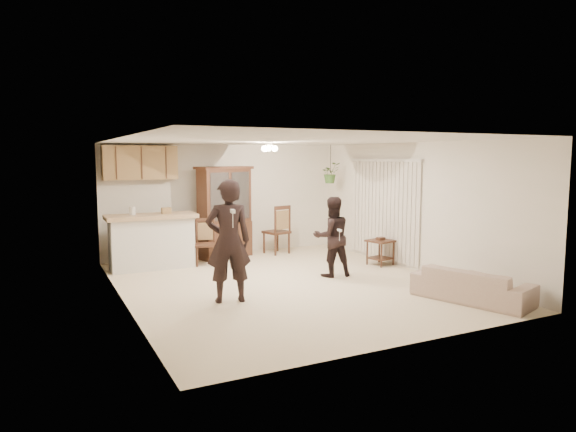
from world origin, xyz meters
name	(u,v)px	position (x,y,z in m)	size (l,w,h in m)	color
floor	(288,284)	(0.00, 0.00, 0.00)	(6.50, 6.50, 0.00)	beige
ceiling	(288,140)	(0.00, 0.00, 2.50)	(5.50, 6.50, 0.02)	silver
wall_back	(225,200)	(0.00, 3.25, 1.25)	(5.50, 0.02, 2.50)	silver
wall_front	(412,241)	(0.00, -3.25, 1.25)	(5.50, 0.02, 2.50)	silver
wall_left	(122,222)	(-2.75, 0.00, 1.25)	(0.02, 6.50, 2.50)	silver
wall_right	(413,207)	(2.75, 0.00, 1.25)	(0.02, 6.50, 2.50)	silver
breakfast_bar	(152,244)	(-1.85, 2.35, 0.50)	(1.60, 0.55, 1.00)	silver
bar_top	(151,216)	(-1.85, 2.35, 1.05)	(1.75, 0.70, 0.08)	tan
upper_cabinets	(140,163)	(-1.90, 3.07, 2.10)	(1.50, 0.34, 0.70)	brown
vertical_blinds	(383,210)	(2.71, 0.90, 1.10)	(0.06, 2.30, 2.10)	beige
ceiling_fixture	(269,147)	(0.20, 1.20, 2.40)	(0.36, 0.36, 0.20)	beige
hanging_plant	(330,173)	(2.30, 2.40, 1.85)	(0.43, 0.37, 0.48)	#2A4F1F
plant_cord	(330,159)	(2.30, 2.40, 2.17)	(0.01, 0.01, 0.65)	#29231E
sofa	(472,278)	(2.07, -2.22, 0.37)	(1.87, 0.73, 0.73)	#C0B69E
adult	(229,244)	(-1.29, -0.57, 0.90)	(0.66, 0.43, 1.80)	black
child	(332,240)	(1.02, 0.20, 0.68)	(0.66, 0.51, 1.35)	black
china_hutch	(225,213)	(-0.16, 2.80, 0.99)	(1.36, 0.83, 2.01)	#362013
side_table	(380,252)	(2.44, 0.61, 0.27)	(0.57, 0.57, 0.58)	#362013
chair_bar	(142,254)	(-2.02, 2.51, 0.28)	(0.54, 0.54, 0.99)	#362013
chair_hutch_left	(206,252)	(-0.79, 2.21, 0.27)	(0.53, 0.53, 0.95)	#362013
chair_hutch_right	(276,240)	(1.06, 2.72, 0.32)	(0.61, 0.61, 1.12)	#362013
controller_adult	(233,211)	(-1.37, -1.00, 1.45)	(0.05, 0.16, 0.05)	white
controller_child	(340,230)	(0.97, -0.15, 0.91)	(0.04, 0.13, 0.04)	white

